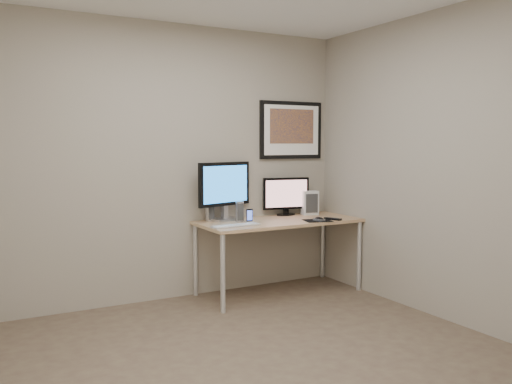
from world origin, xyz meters
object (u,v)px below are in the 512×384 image
desk (279,227)px  speaker_left (209,211)px  framed_art (291,130)px  keyboard (236,225)px  monitor_large (225,188)px  speaker_right (240,212)px  phone_dock (250,216)px  fan_unit (310,203)px  monitor_tv (286,195)px

desk → speaker_left: (-0.62, 0.28, 0.16)m
framed_art → keyboard: (-0.90, -0.49, -0.88)m
desk → framed_art: 1.07m
monitor_large → speaker_left: (-0.15, 0.04, -0.22)m
speaker_left → speaker_right: 0.30m
phone_dock → fan_unit: 0.88m
framed_art → keyboard: framed_art is taller
speaker_right → phone_dock: size_ratio=1.46×
fan_unit → phone_dock: bearing=-151.4°
speaker_left → phone_dock: size_ratio=1.44×
framed_art → speaker_right: size_ratio=3.78×
speaker_left → keyboard: speaker_left is taller
monitor_tv → phone_dock: bearing=-142.6°
framed_art → fan_unit: 0.79m
keyboard → monitor_tv: bearing=23.0°
framed_art → speaker_right: bearing=-161.1°
speaker_left → fan_unit: size_ratio=0.78×
desk → keyboard: (-0.55, -0.16, 0.07)m
monitor_tv → keyboard: (-0.80, -0.42, -0.20)m
desk → speaker_left: 0.70m
desk → phone_dock: phone_dock is taller
keyboard → phone_dock: bearing=25.4°
speaker_left → fan_unit: 1.12m
framed_art → fan_unit: framed_art is taller
desk → monitor_tv: monitor_tv is taller
framed_art → speaker_left: (-0.97, -0.06, -0.79)m
framed_art → speaker_right: framed_art is taller
monitor_tv → speaker_right: size_ratio=2.53×
speaker_left → fan_unit: fan_unit is taller
desk → fan_unit: fan_unit is taller
keyboard → speaker_right: bearing=51.5°
phone_dock → fan_unit: size_ratio=0.54×
phone_dock → keyboard: 0.24m
framed_art → monitor_tv: framed_art is taller
monitor_large → speaker_right: bearing=-78.8°
speaker_left → desk: bearing=-27.7°
framed_art → speaker_left: framed_art is taller
desk → keyboard: size_ratio=3.40×
desk → monitor_tv: size_ratio=3.19×
speaker_right → keyboard: 0.30m
monitor_tv → desk: bearing=-122.9°
framed_art → monitor_large: framed_art is taller
phone_dock → speaker_right: bearing=119.5°
desk → speaker_left: speaker_left is taller
desk → framed_art: (0.35, 0.33, 0.96)m
monitor_tv → speaker_left: size_ratio=2.56×
phone_dock → fan_unit: (0.85, 0.23, 0.06)m
monitor_large → keyboard: (-0.08, -0.40, -0.31)m
phone_dock → keyboard: size_ratio=0.29×
monitor_large → phone_dock: 0.40m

